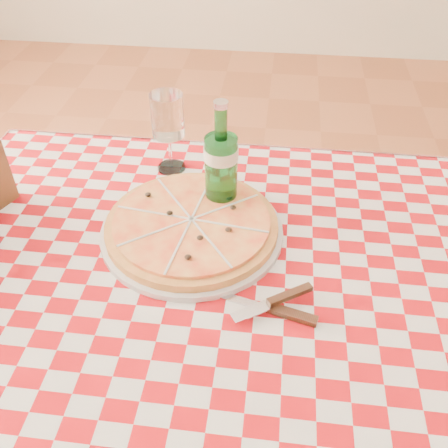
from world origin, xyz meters
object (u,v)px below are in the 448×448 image
object	(u,v)px
dining_table	(230,303)
pizza_plate	(192,225)
wine_glass	(169,133)
water_bottle	(221,159)

from	to	relation	value
dining_table	pizza_plate	size ratio (longest dim) A/B	3.23
pizza_plate	wine_glass	size ratio (longest dim) A/B	1.94
dining_table	water_bottle	xyz separation A→B (m)	(-0.04, 0.18, 0.22)
pizza_plate	dining_table	bearing A→B (deg)	-45.60
dining_table	wine_glass	xyz separation A→B (m)	(-0.18, 0.32, 0.19)
pizza_plate	wine_glass	xyz separation A→B (m)	(-0.09, 0.23, 0.07)
dining_table	wine_glass	distance (m)	0.42
dining_table	pizza_plate	world-z (taller)	pizza_plate
dining_table	water_bottle	size ratio (longest dim) A/B	4.75
pizza_plate	wine_glass	world-z (taller)	wine_glass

